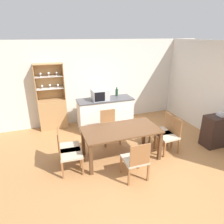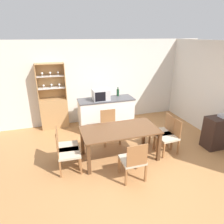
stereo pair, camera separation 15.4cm
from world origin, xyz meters
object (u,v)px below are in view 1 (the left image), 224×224
object	(u,v)px
microwave	(100,95)
telephone	(222,114)
dining_chair_side_left_far	(67,147)
dining_chair_head_near	(136,160)
dining_chair_head_far	(110,127)
dining_chair_side_right_far	(163,131)
display_cabinet	(53,110)
dining_table	(121,133)
dining_chair_side_left_near	(69,154)
wine_bottle	(117,92)
side_cabinet	(216,131)
dining_chair_side_right_near	(169,135)

from	to	relation	value
microwave	telephone	xyz separation A→B (m)	(2.58, -1.89, -0.23)
dining_chair_side_left_far	telephone	world-z (taller)	telephone
dining_chair_head_near	dining_chair_head_far	distance (m)	1.56
dining_chair_side_right_far	dining_chair_head_far	size ratio (longest dim) A/B	1.00
dining_chair_side_left_far	microwave	bearing A→B (deg)	145.43
display_cabinet	dining_chair_head_near	xyz separation A→B (m)	(1.33, -2.92, -0.17)
dining_chair_side_right_far	microwave	size ratio (longest dim) A/B	1.81
dining_table	dining_chair_side_left_far	size ratio (longest dim) A/B	2.02
telephone	dining_chair_head_near	bearing A→B (deg)	-169.54
dining_chair_side_left_near	dining_chair_head_far	distance (m)	1.50
dining_chair_side_right_far	wine_bottle	distance (m)	1.89
dining_chair_head_far	dining_chair_side_left_near	bearing A→B (deg)	37.45
dining_chair_side_left_near	wine_bottle	world-z (taller)	wine_bottle
dining_chair_side_left_far	microwave	distance (m)	1.97
dining_table	dining_chair_side_right_far	xyz separation A→B (m)	(1.19, 0.13, -0.20)
dining_table	side_cabinet	world-z (taller)	side_cabinet
dining_chair_side_left_near	dining_chair_side_right_near	world-z (taller)	same
dining_chair_side_right_near	dining_chair_side_right_far	world-z (taller)	same
dining_table	dining_chair_side_left_far	bearing A→B (deg)	173.49
dining_chair_side_left_far	dining_chair_head_far	bearing A→B (deg)	122.94
dining_chair_side_right_far	side_cabinet	xyz separation A→B (m)	(1.28, -0.43, -0.02)
microwave	side_cabinet	bearing A→B (deg)	-37.03
dining_chair_head_far	microwave	xyz separation A→B (m)	(-0.02, 0.80, 0.65)
dining_chair_head_near	side_cabinet	bearing A→B (deg)	11.53
display_cabinet	dining_chair_head_far	bearing A→B (deg)	-45.63
display_cabinet	microwave	world-z (taller)	display_cabinet
dining_chair_side_left_near	telephone	world-z (taller)	telephone
side_cabinet	dining_chair_side_left_near	bearing A→B (deg)	177.39
display_cabinet	dining_chair_side_right_far	size ratio (longest dim) A/B	2.30
dining_table	microwave	xyz separation A→B (m)	(-0.02, 1.58, 0.45)
display_cabinet	dining_chair_side_right_near	bearing A→B (deg)	-41.98
wine_bottle	telephone	distance (m)	2.91
side_cabinet	telephone	distance (m)	0.45
dining_table	dining_chair_side_right_near	bearing A→B (deg)	-6.22
wine_bottle	telephone	bearing A→B (deg)	-46.85
dining_chair_head_near	dining_table	bearing A→B (deg)	90.47
dining_table	microwave	world-z (taller)	microwave
telephone	dining_chair_side_right_near	bearing A→B (deg)	172.63
dining_chair_side_right_far	dining_chair_head_near	bearing A→B (deg)	129.82
dining_table	telephone	xyz separation A→B (m)	(2.56, -0.31, 0.22)
dining_chair_side_left_near	dining_table	bearing A→B (deg)	99.12
display_cabinet	dining_chair_head_near	world-z (taller)	display_cabinet
dining_chair_head_near	wine_bottle	bearing A→B (deg)	77.95
telephone	dining_chair_side_left_near	bearing A→B (deg)	177.30
dining_table	wine_bottle	xyz separation A→B (m)	(0.58, 1.81, 0.41)
dining_table	dining_chair_head_near	size ratio (longest dim) A/B	2.02
dining_chair_side_left_near	dining_chair_side_right_near	xyz separation A→B (m)	(2.38, 0.00, 0.00)
dining_table	wine_bottle	distance (m)	1.94
dining_chair_side_left_far	wine_bottle	world-z (taller)	wine_bottle
display_cabinet	telephone	size ratio (longest dim) A/B	9.18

